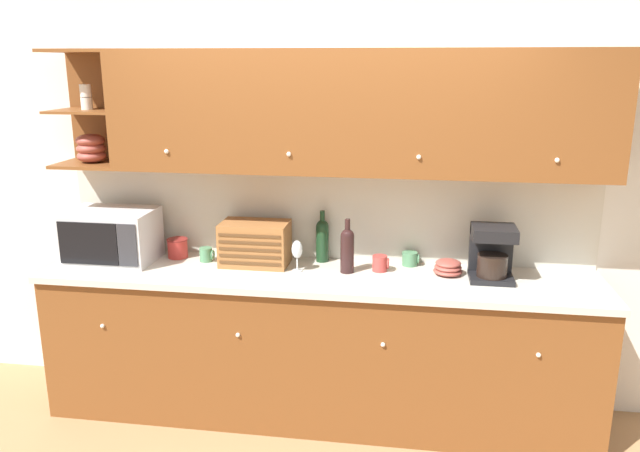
{
  "coord_description": "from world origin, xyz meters",
  "views": [
    {
      "loc": [
        0.55,
        -3.84,
        2.2
      ],
      "look_at": [
        0.0,
        -0.22,
        1.22
      ],
      "focal_mm": 35.0,
      "sensor_mm": 36.0,
      "label": 1
    }
  ],
  "objects_px": {
    "storage_canister": "(178,248)",
    "bowl_stack_on_counter": "(448,267)",
    "coffee_maker": "(492,252)",
    "microwave": "(112,236)",
    "mug_blue_second": "(206,255)",
    "second_wine_bottle": "(322,239)",
    "wine_glass": "(297,251)",
    "mug_patterned_third": "(410,259)",
    "wine_bottle": "(347,248)",
    "bread_box": "(255,243)",
    "mug": "(380,263)"
  },
  "relations": [
    {
      "from": "mug_blue_second",
      "to": "second_wine_bottle",
      "type": "height_order",
      "value": "second_wine_bottle"
    },
    {
      "from": "wine_glass",
      "to": "coffee_maker",
      "type": "relative_size",
      "value": 0.6
    },
    {
      "from": "microwave",
      "to": "mug",
      "type": "xyz_separation_m",
      "value": [
        1.71,
        0.05,
        -0.12
      ]
    },
    {
      "from": "mug_blue_second",
      "to": "wine_glass",
      "type": "xyz_separation_m",
      "value": [
        0.61,
        -0.1,
        0.09
      ]
    },
    {
      "from": "mug_blue_second",
      "to": "microwave",
      "type": "bearing_deg",
      "value": -172.68
    },
    {
      "from": "microwave",
      "to": "bread_box",
      "type": "distance_m",
      "value": 0.92
    },
    {
      "from": "mug",
      "to": "wine_glass",
      "type": "bearing_deg",
      "value": -170.81
    },
    {
      "from": "storage_canister",
      "to": "second_wine_bottle",
      "type": "height_order",
      "value": "second_wine_bottle"
    },
    {
      "from": "mug_blue_second",
      "to": "coffee_maker",
      "type": "height_order",
      "value": "coffee_maker"
    },
    {
      "from": "wine_bottle",
      "to": "coffee_maker",
      "type": "bearing_deg",
      "value": 0.84
    },
    {
      "from": "storage_canister",
      "to": "bowl_stack_on_counter",
      "type": "bearing_deg",
      "value": -2.62
    },
    {
      "from": "mug_patterned_third",
      "to": "second_wine_bottle",
      "type": "bearing_deg",
      "value": 179.69
    },
    {
      "from": "storage_canister",
      "to": "mug_blue_second",
      "type": "distance_m",
      "value": 0.22
    },
    {
      "from": "storage_canister",
      "to": "wine_bottle",
      "type": "distance_m",
      "value": 1.14
    },
    {
      "from": "second_wine_bottle",
      "to": "bowl_stack_on_counter",
      "type": "relative_size",
      "value": 1.93
    },
    {
      "from": "mug_blue_second",
      "to": "wine_glass",
      "type": "relative_size",
      "value": 0.47
    },
    {
      "from": "microwave",
      "to": "mug",
      "type": "distance_m",
      "value": 1.71
    },
    {
      "from": "mug_blue_second",
      "to": "mug",
      "type": "relative_size",
      "value": 0.9
    },
    {
      "from": "mug_patterned_third",
      "to": "bread_box",
      "type": "bearing_deg",
      "value": -172.8
    },
    {
      "from": "mug_blue_second",
      "to": "second_wine_bottle",
      "type": "relative_size",
      "value": 0.28
    },
    {
      "from": "second_wine_bottle",
      "to": "wine_bottle",
      "type": "distance_m",
      "value": 0.26
    },
    {
      "from": "mug_blue_second",
      "to": "wine_bottle",
      "type": "height_order",
      "value": "wine_bottle"
    },
    {
      "from": "bowl_stack_on_counter",
      "to": "mug_blue_second",
      "type": "bearing_deg",
      "value": 178.95
    },
    {
      "from": "bread_box",
      "to": "bowl_stack_on_counter",
      "type": "relative_size",
      "value": 2.43
    },
    {
      "from": "microwave",
      "to": "second_wine_bottle",
      "type": "distance_m",
      "value": 1.34
    },
    {
      "from": "coffee_maker",
      "to": "microwave",
      "type": "bearing_deg",
      "value": -179.65
    },
    {
      "from": "microwave",
      "to": "mug_patterned_third",
      "type": "bearing_deg",
      "value": 5.76
    },
    {
      "from": "microwave",
      "to": "wine_glass",
      "type": "relative_size",
      "value": 2.79
    },
    {
      "from": "storage_canister",
      "to": "mug",
      "type": "height_order",
      "value": "storage_canister"
    },
    {
      "from": "bread_box",
      "to": "second_wine_bottle",
      "type": "bearing_deg",
      "value": 17.04
    },
    {
      "from": "storage_canister",
      "to": "bowl_stack_on_counter",
      "type": "xyz_separation_m",
      "value": [
        1.73,
        -0.08,
        -0.02
      ]
    },
    {
      "from": "wine_bottle",
      "to": "bowl_stack_on_counter",
      "type": "relative_size",
      "value": 1.93
    },
    {
      "from": "wine_glass",
      "to": "mug",
      "type": "distance_m",
      "value": 0.51
    },
    {
      "from": "bread_box",
      "to": "wine_bottle",
      "type": "xyz_separation_m",
      "value": [
        0.59,
        -0.07,
        0.01
      ]
    },
    {
      "from": "bowl_stack_on_counter",
      "to": "coffee_maker",
      "type": "bearing_deg",
      "value": -7.94
    },
    {
      "from": "mug",
      "to": "mug_blue_second",
      "type": "bearing_deg",
      "value": 178.86
    },
    {
      "from": "wine_glass",
      "to": "second_wine_bottle",
      "type": "xyz_separation_m",
      "value": [
        0.12,
        0.22,
        0.02
      ]
    },
    {
      "from": "bread_box",
      "to": "mug_patterned_third",
      "type": "distance_m",
      "value": 0.98
    },
    {
      "from": "wine_glass",
      "to": "second_wine_bottle",
      "type": "relative_size",
      "value": 0.58
    },
    {
      "from": "second_wine_bottle",
      "to": "coffee_maker",
      "type": "xyz_separation_m",
      "value": [
        1.03,
        -0.18,
        0.01
      ]
    },
    {
      "from": "microwave",
      "to": "mug_blue_second",
      "type": "xyz_separation_m",
      "value": [
        0.6,
        0.08,
        -0.12
      ]
    },
    {
      "from": "mug",
      "to": "mug_patterned_third",
      "type": "height_order",
      "value": "mug"
    },
    {
      "from": "second_wine_bottle",
      "to": "microwave",
      "type": "bearing_deg",
      "value": -171.72
    },
    {
      "from": "bread_box",
      "to": "second_wine_bottle",
      "type": "xyz_separation_m",
      "value": [
        0.41,
        0.13,
        0.01
      ]
    },
    {
      "from": "bread_box",
      "to": "mug_patterned_third",
      "type": "height_order",
      "value": "bread_box"
    },
    {
      "from": "storage_canister",
      "to": "mug_patterned_third",
      "type": "xyz_separation_m",
      "value": [
        1.5,
        0.06,
        -0.02
      ]
    },
    {
      "from": "microwave",
      "to": "bowl_stack_on_counter",
      "type": "distance_m",
      "value": 2.12
    },
    {
      "from": "mug",
      "to": "mug_patterned_third",
      "type": "bearing_deg",
      "value": 37.11
    },
    {
      "from": "storage_canister",
      "to": "bread_box",
      "type": "bearing_deg",
      "value": -6.34
    },
    {
      "from": "bowl_stack_on_counter",
      "to": "second_wine_bottle",
      "type": "bearing_deg",
      "value": 169.55
    }
  ]
}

